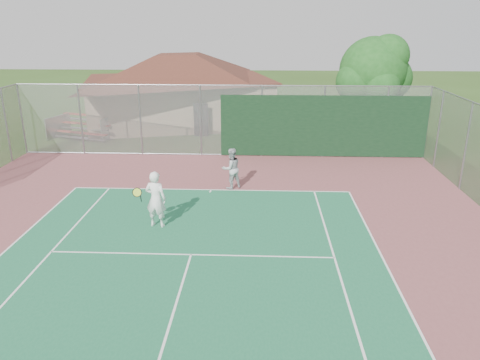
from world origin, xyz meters
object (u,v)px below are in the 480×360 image
Objects in this scene: bleachers at (85,126)px; player_grey_back at (231,169)px; tree at (374,73)px; player_white_front at (156,200)px; clubhouse at (179,82)px.

player_grey_back reaches higher than bleachers.
tree is at bearing 16.43° from bleachers.
tree is 15.14m from player_white_front.
clubhouse is 8.40× the size of player_grey_back.
player_grey_back is at bearing -86.09° from clubhouse.
bleachers is at bearing -50.76° from player_white_front.
player_grey_back is (4.18, -12.71, -1.85)m from clubhouse.
tree is 3.52× the size of player_grey_back.
clubhouse is 2.38× the size of tree.
tree is at bearing -37.95° from clubhouse.
clubhouse is 16.72m from player_white_front.
clubhouse reaches higher than player_white_front.
player_white_front is at bearing -97.49° from clubhouse.
player_grey_back is at bearing -110.11° from player_white_front.
bleachers is 0.67× the size of tree.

